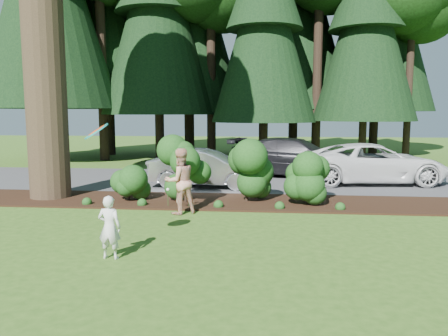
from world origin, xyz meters
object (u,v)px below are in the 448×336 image
at_px(child, 109,227).
at_px(adult, 180,181).
at_px(car_silver_wagon, 206,168).
at_px(frisbee, 96,131).
at_px(car_white_suv, 373,163).
at_px(car_dark_suv, 296,157).

bearing_deg(child, adult, -95.78).
xyz_separation_m(car_silver_wagon, adult, (-0.13, -4.12, 0.17)).
bearing_deg(frisbee, child, 32.62).
height_order(child, adult, adult).
xyz_separation_m(car_white_suv, car_dark_suv, (-2.81, 1.54, 0.05)).
xyz_separation_m(car_white_suv, frisbee, (-7.04, -9.42, 1.58)).
xyz_separation_m(car_white_suv, adult, (-6.31, -5.62, 0.09)).
bearing_deg(adult, car_silver_wagon, -125.17).
relative_size(car_white_suv, car_dark_suv, 0.98).
bearing_deg(frisbee, adult, 79.20).
bearing_deg(frisbee, car_dark_suv, 68.89).
relative_size(car_silver_wagon, car_white_suv, 0.76).
bearing_deg(car_white_suv, frisbee, 137.85).
bearing_deg(frisbee, car_silver_wagon, 83.87).
distance_m(car_white_suv, frisbee, 11.86).
distance_m(car_silver_wagon, child, 7.86).
height_order(child, frisbee, frisbee).
bearing_deg(car_silver_wagon, car_white_suv, -72.43).
bearing_deg(adult, child, 47.68).
height_order(car_white_suv, car_dark_suv, car_dark_suv).
height_order(car_white_suv, adult, adult).
xyz_separation_m(car_white_suv, child, (-6.90, -9.32, -0.19)).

